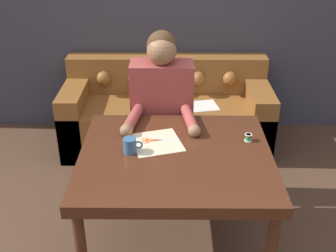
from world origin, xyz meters
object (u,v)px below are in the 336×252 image
object	(u,v)px
dining_table	(176,165)
couch	(167,114)
person	(162,119)
mug	(130,145)
scissors	(154,141)
thread_spool	(248,137)

from	to	relation	value
dining_table	couch	distance (m)	1.49
person	mug	size ratio (longest dim) A/B	11.47
couch	person	size ratio (longest dim) A/B	1.42
scissors	thread_spool	xyz separation A→B (m)	(0.57, 0.01, 0.02)
person	thread_spool	size ratio (longest dim) A/B	28.80
dining_table	thread_spool	size ratio (longest dim) A/B	24.54
person	thread_spool	distance (m)	0.72
couch	mug	distance (m)	1.53
dining_table	mug	distance (m)	0.29
couch	scissors	size ratio (longest dim) A/B	8.26
scissors	couch	bearing A→B (deg)	87.11
dining_table	thread_spool	distance (m)	0.47
person	thread_spool	xyz separation A→B (m)	(0.53, -0.47, 0.12)
couch	scissors	xyz separation A→B (m)	(-0.07, -1.30, 0.46)
dining_table	scissors	world-z (taller)	scissors
couch	thread_spool	bearing A→B (deg)	-68.63
couch	person	world-z (taller)	person
dining_table	person	distance (m)	0.63
couch	dining_table	bearing A→B (deg)	-87.33
couch	thread_spool	xyz separation A→B (m)	(0.50, -1.29, 0.48)
mug	thread_spool	size ratio (longest dim) A/B	2.51
dining_table	couch	world-z (taller)	couch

